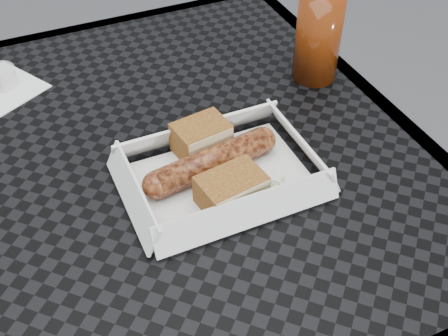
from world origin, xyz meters
name	(u,v)px	position (x,y,z in m)	size (l,w,h in m)	color
patio_table	(139,200)	(0.00, 0.00, 0.67)	(0.80, 0.80, 0.74)	black
food_tray	(221,179)	(0.09, -0.08, 0.75)	(0.22, 0.15, 0.00)	white
bratwurst	(212,162)	(0.09, -0.07, 0.77)	(0.20, 0.06, 0.04)	brown
bread_near	(201,138)	(0.09, -0.02, 0.77)	(0.07, 0.05, 0.04)	brown
bread_far	(231,190)	(0.09, -0.12, 0.77)	(0.08, 0.05, 0.04)	brown
veg_garnish	(278,192)	(0.15, -0.14, 0.75)	(0.03, 0.03, 0.00)	#F33C0A
condiment_cup_empty	(0,77)	(-0.13, 0.26, 0.76)	(0.05, 0.05, 0.03)	silver
drink_glass	(318,37)	(0.33, 0.08, 0.81)	(0.07, 0.07, 0.14)	#551E07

